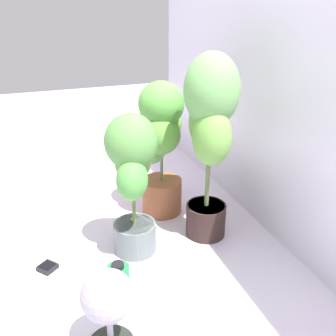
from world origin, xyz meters
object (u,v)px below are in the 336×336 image
at_px(hygrometer_box, 47,267).
at_px(floor_fan, 108,301).
at_px(potted_plant_center, 132,173).
at_px(potted_plant_back_left, 160,138).
at_px(potted_plant_back_center, 210,128).
at_px(nutrient_bottle, 119,284).

distance_m(hygrometer_box, floor_fan, 0.65).
bearing_deg(potted_plant_center, potted_plant_back_left, 142.98).
distance_m(potted_plant_back_left, hygrometer_box, 0.94).
distance_m(potted_plant_back_center, hygrometer_box, 1.08).
bearing_deg(potted_plant_center, hygrometer_box, -88.22).
bearing_deg(floor_fan, potted_plant_back_left, 52.27).
xyz_separation_m(potted_plant_center, nutrient_bottle, (0.35, -0.17, -0.36)).
bearing_deg(nutrient_bottle, potted_plant_center, 154.16).
relative_size(potted_plant_center, potted_plant_back_center, 0.75).
height_order(potted_plant_center, nutrient_bottle, potted_plant_center).
height_order(potted_plant_back_left, floor_fan, potted_plant_back_left).
relative_size(potted_plant_center, hygrometer_box, 6.72).
relative_size(potted_plant_center, floor_fan, 2.10).
bearing_deg(potted_plant_back_left, hygrometer_box, -63.44).
bearing_deg(potted_plant_center, nutrient_bottle, -25.84).
xyz_separation_m(hygrometer_box, floor_fan, (0.57, 0.20, 0.22)).
xyz_separation_m(potted_plant_back_left, floor_fan, (0.93, -0.52, -0.25)).
height_order(potted_plant_center, hygrometer_box, potted_plant_center).
bearing_deg(potted_plant_center, potted_plant_back_center, 91.76).
height_order(potted_plant_center, potted_plant_back_center, potted_plant_back_center).
height_order(potted_plant_back_left, nutrient_bottle, potted_plant_back_left).
distance_m(potted_plant_back_left, nutrient_bottle, 0.91).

